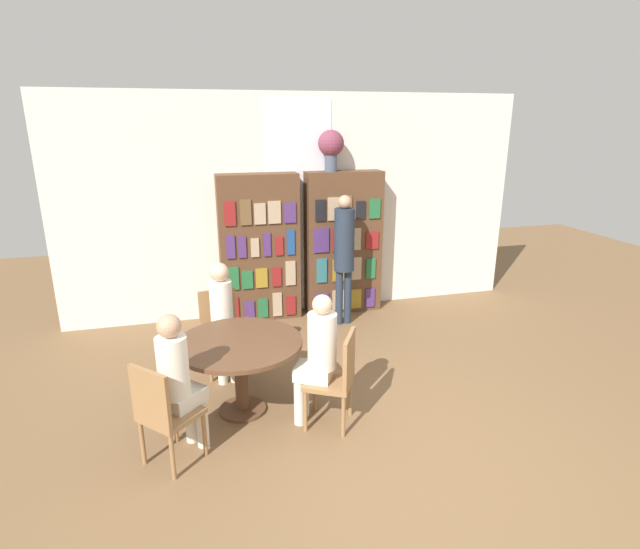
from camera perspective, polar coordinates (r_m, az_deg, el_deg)
name	(u,v)px	position (r m, az deg, el deg)	size (l,w,h in m)	color
ground_plane	(411,482)	(4.18, 10.35, -22.31)	(16.00, 16.00, 0.00)	brown
wall_back	(299,206)	(6.94, -2.45, 7.83)	(6.40, 0.07, 3.00)	silver
bookshelf_left	(260,249)	(6.76, -6.93, 2.96)	(1.06, 0.34, 1.98)	brown
bookshelf_right	(343,243)	(7.01, 2.67, 3.60)	(1.06, 0.34, 1.98)	brown
flower_vase	(331,146)	(6.77, 1.26, 14.48)	(0.34, 0.34, 0.54)	#475166
reading_table	(240,354)	(4.68, -9.15, -8.92)	(1.15, 1.15, 0.72)	brown
chair_near_camera	(163,411)	(4.18, -17.52, -14.61)	(0.57, 0.57, 0.89)	olive
chair_left_side	(220,327)	(5.54, -11.31, -5.90)	(0.45, 0.45, 0.89)	olive
chair_far_side	(337,375)	(4.48, 1.99, -11.42)	(0.54, 0.54, 0.89)	olive
seated_reader_left	(223,315)	(5.29, -11.05, -4.53)	(0.27, 0.37, 1.25)	silver
seated_reader_right	(317,352)	(4.42, -0.31, -8.88)	(0.40, 0.38, 1.23)	silver
seated_reader_back	(178,377)	(4.18, -15.87, -11.18)	(0.40, 0.40, 1.25)	silver
librarian_standing	(344,248)	(6.49, 2.78, 2.99)	(0.26, 0.53, 1.74)	#232D3D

